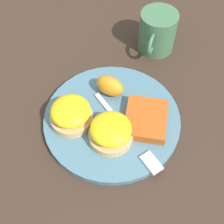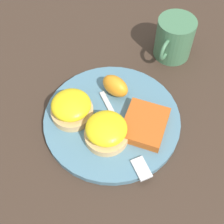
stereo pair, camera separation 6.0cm
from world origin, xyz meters
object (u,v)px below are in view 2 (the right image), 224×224
fork (125,138)px  cup (174,38)px  sandwich_benedict_right (106,131)px  orange_wedge (115,86)px  hashbrown_patty (145,124)px  sandwich_benedict_left (72,108)px

fork → cup: (-0.26, -0.03, 0.03)m
sandwich_benedict_right → orange_wedge: 0.11m
hashbrown_patty → fork: bearing=-24.2°
sandwich_benedict_right → cup: bearing=178.6°
sandwich_benedict_right → fork: 0.04m
sandwich_benedict_left → orange_wedge: 0.10m
sandwich_benedict_left → cup: cup is taller
sandwich_benedict_left → cup: bearing=161.0°
sandwich_benedict_left → cup: 0.29m
sandwich_benedict_right → hashbrown_patty: bearing=138.7°
sandwich_benedict_left → sandwich_benedict_right: bearing=83.4°
sandwich_benedict_right → fork: bearing=116.7°
hashbrown_patty → orange_wedge: bearing=-115.3°
hashbrown_patty → cup: cup is taller
sandwich_benedict_right → cup: cup is taller
sandwich_benedict_right → fork: (-0.02, 0.03, -0.02)m
hashbrown_patty → cup: size_ratio=0.81×
orange_wedge → sandwich_benedict_left: bearing=-25.9°
cup → sandwich_benedict_left: bearing=-19.0°
sandwich_benedict_left → sandwich_benedict_right: same height
orange_wedge → cup: cup is taller
sandwich_benedict_left → fork: sandwich_benedict_left is taller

